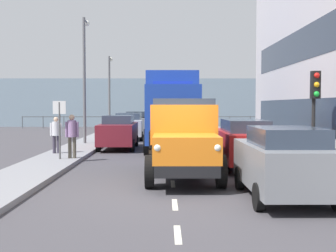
{
  "coord_description": "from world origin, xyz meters",
  "views": [
    {
      "loc": [
        0.21,
        10.99,
        2.24
      ],
      "look_at": [
        0.08,
        -11.86,
        1.14
      ],
      "focal_mm": 46.44,
      "sensor_mm": 36.0,
      "label": 1
    }
  ],
  "objects_px": {
    "lorry_cargo_blue": "(172,108)",
    "pedestrian_in_dark_coat": "(72,132)",
    "lamp_post_far": "(110,87)",
    "traffic_light_near": "(315,98)",
    "lamp_post_promenade": "(85,69)",
    "truck_vintage_orange": "(183,141)",
    "car_grey_kerbside_near": "(284,162)",
    "pedestrian_with_bag": "(56,132)",
    "car_red_kerbside_1": "(244,142)",
    "car_maroon_oppositeside_0": "(119,131)",
    "car_silver_oppositeside_1": "(129,126)",
    "car_black_oppositeside_2": "(136,122)",
    "street_sign": "(59,120)"
  },
  "relations": [
    {
      "from": "lamp_post_far",
      "to": "car_maroon_oppositeside_0",
      "type": "bearing_deg",
      "value": 99.56
    },
    {
      "from": "lamp_post_far",
      "to": "traffic_light_near",
      "type": "bearing_deg",
      "value": 115.74
    },
    {
      "from": "lorry_cargo_blue",
      "to": "lamp_post_far",
      "type": "bearing_deg",
      "value": -67.44
    },
    {
      "from": "truck_vintage_orange",
      "to": "car_red_kerbside_1",
      "type": "distance_m",
      "value": 3.52
    },
    {
      "from": "pedestrian_in_dark_coat",
      "to": "car_maroon_oppositeside_0",
      "type": "bearing_deg",
      "value": -104.18
    },
    {
      "from": "car_silver_oppositeside_1",
      "to": "car_grey_kerbside_near",
      "type": "bearing_deg",
      "value": 105.94
    },
    {
      "from": "car_grey_kerbside_near",
      "to": "pedestrian_with_bag",
      "type": "relative_size",
      "value": 2.43
    },
    {
      "from": "car_maroon_oppositeside_0",
      "to": "traffic_light_near",
      "type": "bearing_deg",
      "value": 132.53
    },
    {
      "from": "lorry_cargo_blue",
      "to": "car_red_kerbside_1",
      "type": "distance_m",
      "value": 7.11
    },
    {
      "from": "lorry_cargo_blue",
      "to": "pedestrian_in_dark_coat",
      "type": "distance_m",
      "value": 6.53
    },
    {
      "from": "traffic_light_near",
      "to": "lamp_post_promenade",
      "type": "distance_m",
      "value": 13.67
    },
    {
      "from": "car_grey_kerbside_near",
      "to": "car_maroon_oppositeside_0",
      "type": "distance_m",
      "value": 12.99
    },
    {
      "from": "car_grey_kerbside_near",
      "to": "car_silver_oppositeside_1",
      "type": "bearing_deg",
      "value": -74.06
    },
    {
      "from": "truck_vintage_orange",
      "to": "lamp_post_far",
      "type": "xyz_separation_m",
      "value": [
        4.79,
        -20.24,
        2.47
      ]
    },
    {
      "from": "truck_vintage_orange",
      "to": "car_black_oppositeside_2",
      "type": "height_order",
      "value": "truck_vintage_orange"
    },
    {
      "from": "car_grey_kerbside_near",
      "to": "traffic_light_near",
      "type": "bearing_deg",
      "value": -117.66
    },
    {
      "from": "car_maroon_oppositeside_0",
      "to": "car_black_oppositeside_2",
      "type": "xyz_separation_m",
      "value": [
        0.0,
        -13.17,
        0.0
      ]
    },
    {
      "from": "lorry_cargo_blue",
      "to": "car_red_kerbside_1",
      "type": "xyz_separation_m",
      "value": [
        -2.49,
        6.55,
        -1.18
      ]
    },
    {
      "from": "truck_vintage_orange",
      "to": "lamp_post_promenade",
      "type": "distance_m",
      "value": 12.54
    },
    {
      "from": "pedestrian_with_bag",
      "to": "traffic_light_near",
      "type": "distance_m",
      "value": 10.79
    },
    {
      "from": "car_red_kerbside_1",
      "to": "traffic_light_near",
      "type": "xyz_separation_m",
      "value": [
        -2.07,
        1.4,
        1.58
      ]
    },
    {
      "from": "truck_vintage_orange",
      "to": "car_red_kerbside_1",
      "type": "xyz_separation_m",
      "value": [
        -2.28,
        -2.66,
        -0.28
      ]
    },
    {
      "from": "pedestrian_with_bag",
      "to": "car_silver_oppositeside_1",
      "type": "bearing_deg",
      "value": -103.65
    },
    {
      "from": "truck_vintage_orange",
      "to": "lorry_cargo_blue",
      "type": "distance_m",
      "value": 9.26
    },
    {
      "from": "car_silver_oppositeside_1",
      "to": "lamp_post_promenade",
      "type": "xyz_separation_m",
      "value": [
        2.05,
        4.48,
        3.32
      ]
    },
    {
      "from": "car_silver_oppositeside_1",
      "to": "pedestrian_in_dark_coat",
      "type": "distance_m",
      "value": 11.52
    },
    {
      "from": "truck_vintage_orange",
      "to": "car_grey_kerbside_near",
      "type": "height_order",
      "value": "truck_vintage_orange"
    },
    {
      "from": "lamp_post_promenade",
      "to": "lamp_post_far",
      "type": "distance_m",
      "value": 9.16
    },
    {
      "from": "car_silver_oppositeside_1",
      "to": "truck_vintage_orange",
      "type": "bearing_deg",
      "value": 100.67
    },
    {
      "from": "car_grey_kerbside_near",
      "to": "lamp_post_promenade",
      "type": "relative_size",
      "value": 0.56
    },
    {
      "from": "car_silver_oppositeside_1",
      "to": "car_black_oppositeside_2",
      "type": "relative_size",
      "value": 1.07
    },
    {
      "from": "lorry_cargo_blue",
      "to": "car_black_oppositeside_2",
      "type": "xyz_separation_m",
      "value": [
        2.72,
        -13.17,
        -1.18
      ]
    },
    {
      "from": "car_grey_kerbside_near",
      "to": "car_maroon_oppositeside_0",
      "type": "xyz_separation_m",
      "value": [
        5.22,
        -11.9,
        0.0
      ]
    },
    {
      "from": "car_silver_oppositeside_1",
      "to": "lamp_post_promenade",
      "type": "bearing_deg",
      "value": 65.45
    },
    {
      "from": "car_red_kerbside_1",
      "to": "lamp_post_far",
      "type": "height_order",
      "value": "lamp_post_far"
    },
    {
      "from": "car_red_kerbside_1",
      "to": "car_maroon_oppositeside_0",
      "type": "xyz_separation_m",
      "value": [
        5.22,
        -6.55,
        -0.0
      ]
    },
    {
      "from": "car_black_oppositeside_2",
      "to": "pedestrian_in_dark_coat",
      "type": "distance_m",
      "value": 18.29
    },
    {
      "from": "car_grey_kerbside_near",
      "to": "car_black_oppositeside_2",
      "type": "xyz_separation_m",
      "value": [
        5.22,
        -25.06,
        0.0
      ]
    },
    {
      "from": "car_red_kerbside_1",
      "to": "car_black_oppositeside_2",
      "type": "distance_m",
      "value": 20.39
    },
    {
      "from": "truck_vintage_orange",
      "to": "lorry_cargo_blue",
      "type": "relative_size",
      "value": 0.69
    },
    {
      "from": "car_black_oppositeside_2",
      "to": "pedestrian_in_dark_coat",
      "type": "xyz_separation_m",
      "value": [
        1.28,
        18.25,
        0.27
      ]
    },
    {
      "from": "truck_vintage_orange",
      "to": "pedestrian_in_dark_coat",
      "type": "height_order",
      "value": "truck_vintage_orange"
    },
    {
      "from": "truck_vintage_orange",
      "to": "car_black_oppositeside_2",
      "type": "relative_size",
      "value": 1.34
    },
    {
      "from": "truck_vintage_orange",
      "to": "pedestrian_in_dark_coat",
      "type": "distance_m",
      "value": 5.91
    },
    {
      "from": "lorry_cargo_blue",
      "to": "pedestrian_with_bag",
      "type": "relative_size",
      "value": 5.2
    },
    {
      "from": "street_sign",
      "to": "car_grey_kerbside_near",
      "type": "bearing_deg",
      "value": 136.59
    },
    {
      "from": "car_red_kerbside_1",
      "to": "car_silver_oppositeside_1",
      "type": "bearing_deg",
      "value": -68.0
    },
    {
      "from": "car_grey_kerbside_near",
      "to": "lamp_post_promenade",
      "type": "height_order",
      "value": "lamp_post_promenade"
    },
    {
      "from": "car_maroon_oppositeside_0",
      "to": "car_black_oppositeside_2",
      "type": "relative_size",
      "value": 1.03
    },
    {
      "from": "car_maroon_oppositeside_0",
      "to": "pedestrian_in_dark_coat",
      "type": "distance_m",
      "value": 5.25
    }
  ]
}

